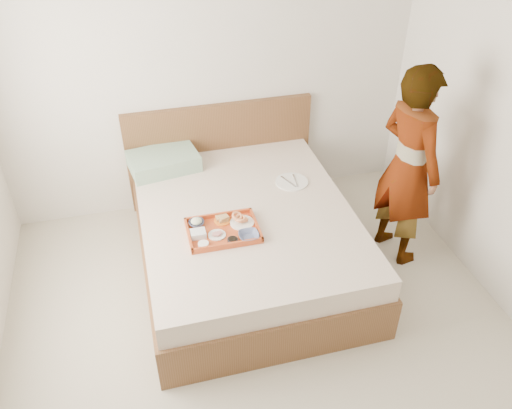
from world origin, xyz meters
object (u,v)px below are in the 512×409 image
Objects in this scene: tray at (223,230)px; person at (408,167)px; dinner_plate at (292,182)px; bed at (246,238)px.

person is (1.43, 0.08, 0.25)m from tray.
dinner_plate is (0.67, 0.49, -0.02)m from tray.
person is (0.77, -0.41, 0.26)m from dinner_plate.
tray reaches higher than dinner_plate.
bed is 3.99× the size of tray.
dinner_plate is (0.45, 0.28, 0.27)m from bed.
tray reaches higher than bed.
dinner_plate is at bearing 47.93° from person.
bed is 1.25× the size of person.
bed is 0.59m from dinner_plate.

